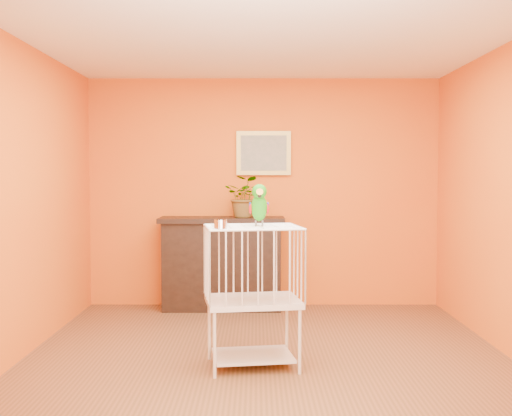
{
  "coord_description": "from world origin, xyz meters",
  "views": [
    {
      "loc": [
        -0.09,
        -5.1,
        1.51
      ],
      "look_at": [
        -0.09,
        -0.16,
        1.25
      ],
      "focal_mm": 45.0,
      "sensor_mm": 36.0,
      "label": 1
    }
  ],
  "objects": [
    {
      "name": "birdcage",
      "position": [
        -0.11,
        -0.14,
        0.57
      ],
      "size": [
        0.79,
        0.65,
        1.1
      ],
      "rotation": [
        0.0,
        0.0,
        0.15
      ],
      "color": "silver",
      "rests_on": "ground"
    },
    {
      "name": "feed_cup",
      "position": [
        -0.35,
        -0.4,
        1.14
      ],
      "size": [
        0.1,
        0.1,
        0.07
      ],
      "primitive_type": "cylinder",
      "color": "silver",
      "rests_on": "birdcage"
    },
    {
      "name": "potted_plant",
      "position": [
        -0.21,
        1.99,
        1.21
      ],
      "size": [
        0.53,
        0.56,
        0.36
      ],
      "primitive_type": "imported",
      "rotation": [
        0.0,
        0.0,
        -0.29
      ],
      "color": "#26722D",
      "rests_on": "console_cabinet"
    },
    {
      "name": "parrot",
      "position": [
        -0.06,
        -0.11,
        1.27
      ],
      "size": [
        0.16,
        0.29,
        0.33
      ],
      "rotation": [
        0.0,
        0.0,
        0.03
      ],
      "color": "#59544C",
      "rests_on": "birdcage"
    },
    {
      "name": "framed_picture",
      "position": [
        0.0,
        2.22,
        1.75
      ],
      "size": [
        0.62,
        0.04,
        0.5
      ],
      "color": "#AE8F3E",
      "rests_on": "room_shell"
    },
    {
      "name": "ground",
      "position": [
        0.0,
        0.0,
        0.0
      ],
      "size": [
        4.5,
        4.5,
        0.0
      ],
      "primitive_type": "plane",
      "color": "brown",
      "rests_on": "ground"
    },
    {
      "name": "console_cabinet",
      "position": [
        -0.47,
        2.01,
        0.52
      ],
      "size": [
        1.39,
        0.5,
        1.03
      ],
      "color": "black",
      "rests_on": "ground"
    },
    {
      "name": "room_shell",
      "position": [
        0.0,
        0.0,
        1.58
      ],
      "size": [
        4.5,
        4.5,
        4.5
      ],
      "color": "orange",
      "rests_on": "ground"
    }
  ]
}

